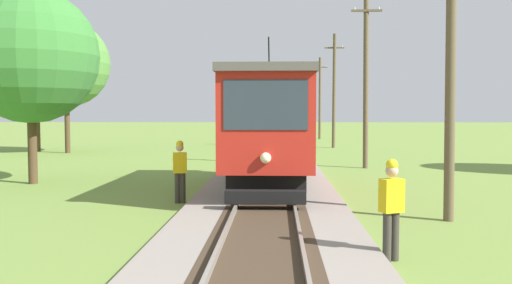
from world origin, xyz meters
TOP-DOWN VIEW (x-y plane):
  - red_tram at (0.00, 14.57)m, footprint 2.60×8.54m
  - freight_car at (0.00, 38.97)m, footprint 2.40×5.20m
  - utility_pole_near_tram at (4.37, 10.17)m, footprint 1.40×0.39m
  - utility_pole_mid at (4.37, 22.18)m, footprint 1.40×0.52m
  - utility_pole_far at (4.37, 35.77)m, footprint 1.40×0.56m
  - utility_pole_distant at (4.37, 48.26)m, footprint 1.40×0.31m
  - track_worker at (2.26, 6.58)m, footprint 0.44×0.37m
  - second_worker at (-2.47, 12.34)m, footprint 0.43×0.33m
  - tree_left_near at (-12.89, 30.43)m, footprint 5.40×5.40m
  - tree_right_near at (-15.29, 31.51)m, footprint 4.37×4.37m
  - tree_left_far at (-8.52, 16.19)m, footprint 4.83×4.83m

SIDE VIEW (x-z plane):
  - track_worker at x=2.26m, z-range 0.09..1.88m
  - second_worker at x=-2.47m, z-range 0.09..1.88m
  - freight_car at x=0.00m, z-range 0.40..2.71m
  - red_tram at x=0.00m, z-range -0.20..4.59m
  - utility_pole_near_tram at x=4.37m, z-range 0.10..7.08m
  - utility_pole_distant at x=4.37m, z-range 0.10..7.82m
  - utility_pole_far at x=4.37m, z-range 0.10..8.21m
  - utility_pole_mid at x=4.37m, z-range 0.10..8.29m
  - tree_left_far at x=-8.52m, z-range 1.08..8.09m
  - tree_right_near at x=-15.29m, z-range 1.25..8.13m
  - tree_left_near at x=-12.89m, z-range 1.44..9.74m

